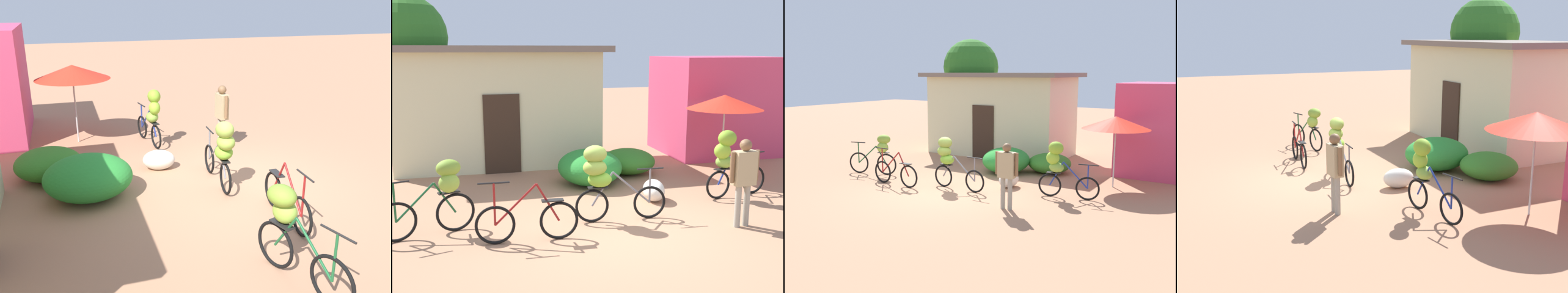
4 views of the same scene
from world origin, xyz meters
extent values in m
plane|color=#AC7958|center=(0.00, 0.00, 0.00)|extent=(60.00, 60.00, 0.00)
cube|color=beige|center=(-1.50, 5.81, 1.51)|extent=(5.26, 2.67, 3.02)
cube|color=#72665B|center=(-1.50, 5.81, 3.10)|extent=(5.76, 3.17, 0.16)
cube|color=#332319|center=(-1.50, 4.45, 1.00)|extent=(0.90, 0.06, 2.00)
cylinder|color=brown|center=(-3.94, 7.33, 1.34)|extent=(0.24, 0.24, 2.69)
sphere|color=#2F6F22|center=(-3.94, 7.33, 3.42)|extent=(2.45, 2.45, 2.45)
ellipsoid|color=#288730|center=(0.35, 2.90, 0.41)|extent=(1.48, 1.65, 0.82)
ellipsoid|color=#337924|center=(1.54, 3.63, 0.31)|extent=(1.37, 1.37, 0.63)
cylinder|color=beige|center=(3.78, 2.92, 0.96)|extent=(0.04, 0.04, 1.93)
cone|color=red|center=(3.78, 2.92, 1.83)|extent=(1.86, 1.86, 0.35)
torus|color=black|center=(-3.60, 0.32, 0.34)|extent=(0.66, 0.24, 0.68)
torus|color=black|center=(-2.66, 0.60, 0.34)|extent=(0.66, 0.24, 0.68)
cylinder|color=#19592D|center=(-2.82, 0.55, 0.62)|extent=(0.37, 0.14, 0.59)
cylinder|color=#19592D|center=(-3.29, 0.41, 0.62)|extent=(0.64, 0.22, 0.59)
cylinder|color=black|center=(-3.60, 0.32, 1.00)|extent=(0.49, 0.17, 0.03)
cylinder|color=#19592D|center=(-3.60, 0.32, 0.67)|extent=(0.04, 0.04, 0.66)
cube|color=black|center=(-2.75, 0.57, 0.71)|extent=(0.38, 0.24, 0.02)
ellipsoid|color=#8FB83F|center=(-2.74, 0.53, 0.88)|extent=(0.44, 0.40, 0.33)
ellipsoid|color=olive|center=(-2.74, 0.60, 1.13)|extent=(0.52, 0.48, 0.29)
torus|color=black|center=(-2.05, -0.18, 0.32)|extent=(0.65, 0.08, 0.65)
torus|color=black|center=(-1.01, -0.23, 0.32)|extent=(0.65, 0.08, 0.65)
cylinder|color=maroon|center=(-1.19, -0.22, 0.65)|extent=(0.40, 0.05, 0.66)
cylinder|color=maroon|center=(-1.71, -0.20, 0.65)|extent=(0.70, 0.07, 0.67)
cylinder|color=black|center=(-2.05, -0.18, 1.02)|extent=(0.50, 0.05, 0.03)
cylinder|color=maroon|center=(-2.05, -0.18, 0.67)|extent=(0.04, 0.04, 0.70)
cube|color=black|center=(-1.11, -0.22, 0.68)|extent=(0.37, 0.15, 0.02)
torus|color=black|center=(0.81, 0.35, 0.31)|extent=(0.62, 0.08, 0.62)
torus|color=black|center=(-0.27, 0.40, 0.31)|extent=(0.62, 0.08, 0.62)
cylinder|color=slate|center=(-0.08, 0.39, 0.62)|extent=(0.41, 0.06, 0.63)
cylinder|color=slate|center=(0.46, 0.36, 0.62)|extent=(0.73, 0.07, 0.64)
cylinder|color=black|center=(0.81, 0.35, 0.95)|extent=(0.50, 0.06, 0.03)
cylinder|color=slate|center=(0.81, 0.35, 0.63)|extent=(0.04, 0.04, 0.64)
cube|color=black|center=(-0.17, 0.40, 0.65)|extent=(0.37, 0.16, 0.02)
ellipsoid|color=#7EBE32|center=(-0.14, 0.40, 0.80)|extent=(0.49, 0.42, 0.27)
ellipsoid|color=#90B13F|center=(-0.23, 0.39, 1.03)|extent=(0.47, 0.40, 0.29)
ellipsoid|color=#8DA941|center=(-0.21, 0.42, 1.27)|extent=(0.43, 0.35, 0.31)
torus|color=black|center=(3.60, 1.27, 0.30)|extent=(0.61, 0.15, 0.61)
torus|color=black|center=(2.65, 1.10, 0.30)|extent=(0.61, 0.15, 0.61)
cylinder|color=navy|center=(2.82, 1.13, 0.62)|extent=(0.37, 0.10, 0.65)
cylinder|color=navy|center=(3.29, 1.21, 0.62)|extent=(0.65, 0.15, 0.66)
cylinder|color=black|center=(3.60, 1.27, 0.91)|extent=(0.50, 0.12, 0.03)
cylinder|color=navy|center=(3.60, 1.27, 0.61)|extent=(0.04, 0.04, 0.61)
cube|color=black|center=(2.75, 1.12, 0.64)|extent=(0.38, 0.20, 0.02)
ellipsoid|color=#81AC3E|center=(2.80, 1.15, 0.78)|extent=(0.39, 0.32, 0.26)
ellipsoid|color=#8DBF31|center=(2.72, 1.10, 1.02)|extent=(0.38, 0.32, 0.33)
ellipsoid|color=#7EAD2B|center=(2.80, 1.09, 1.29)|extent=(0.39, 0.31, 0.34)
ellipsoid|color=silver|center=(1.31, 1.34, 0.22)|extent=(0.56, 0.77, 0.44)
cylinder|color=gray|center=(2.32, -0.46, 0.38)|extent=(0.11, 0.11, 0.77)
cylinder|color=gray|center=(2.14, -0.47, 0.38)|extent=(0.11, 0.11, 0.77)
cube|color=tan|center=(2.23, -0.47, 1.07)|extent=(0.41, 0.23, 0.61)
cylinder|color=brown|center=(2.48, -0.45, 1.10)|extent=(0.08, 0.08, 0.55)
cylinder|color=brown|center=(1.99, -0.48, 1.10)|extent=(0.08, 0.08, 0.55)
sphere|color=brown|center=(2.23, -0.47, 1.47)|extent=(0.21, 0.21, 0.21)
camera|label=1|loc=(-7.20, 3.20, 3.59)|focal=39.14mm
camera|label=2|loc=(-2.51, -7.75, 3.11)|focal=44.94mm
camera|label=3|loc=(7.08, -9.23, 3.19)|focal=40.41mm
camera|label=4|loc=(10.45, -3.22, 3.41)|focal=43.46mm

